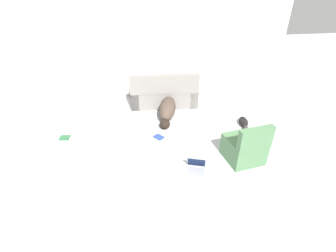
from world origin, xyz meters
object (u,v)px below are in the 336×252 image
(couch, at_px, (164,94))
(cat, at_px, (244,122))
(side_chair, at_px, (245,148))
(book_blue, at_px, (159,137))
(laptop_open, at_px, (196,166))
(book_green, at_px, (65,138))
(dog, at_px, (167,110))

(couch, relative_size, cat, 3.09)
(side_chair, bearing_deg, cat, -121.89)
(cat, distance_m, side_chair, 1.28)
(couch, height_order, book_blue, couch)
(laptop_open, xyz_separation_m, book_blue, (-0.57, 1.08, -0.06))
(book_green, distance_m, book_blue, 2.01)
(couch, bearing_deg, side_chair, 119.62)
(couch, height_order, cat, couch)
(cat, xyz_separation_m, book_green, (-3.97, -0.00, -0.07))
(side_chair, bearing_deg, laptop_open, -1.68)
(book_green, height_order, book_blue, same)
(dog, bearing_deg, cat, 84.52)
(side_chair, bearing_deg, book_blue, -42.05)
(couch, relative_size, dog, 1.26)
(laptop_open, height_order, side_chair, side_chair)
(cat, xyz_separation_m, laptop_open, (-1.41, -1.32, -0.00))
(laptop_open, relative_size, book_blue, 1.62)
(dog, relative_size, book_blue, 5.46)
(dog, bearing_deg, laptop_open, 21.85)
(book_blue, distance_m, side_chair, 1.80)
(book_green, bearing_deg, dog, 14.39)
(book_green, relative_size, side_chair, 0.26)
(couch, bearing_deg, book_blue, 82.25)
(side_chair, bearing_deg, couch, -74.09)
(cat, xyz_separation_m, side_chair, (-0.46, -1.17, 0.21))
(cat, relative_size, book_blue, 2.22)
(dog, relative_size, book_green, 6.20)
(couch, height_order, book_green, couch)
(book_green, bearing_deg, book_blue, -6.82)
(couch, height_order, side_chair, couch)
(cat, distance_m, book_blue, 1.99)
(laptop_open, height_order, book_green, laptop_open)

